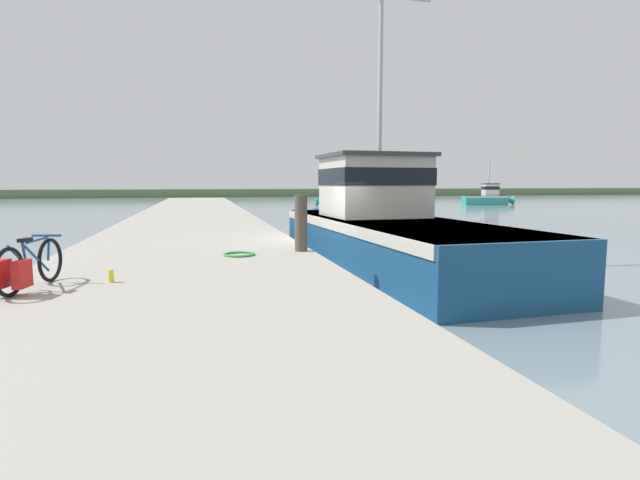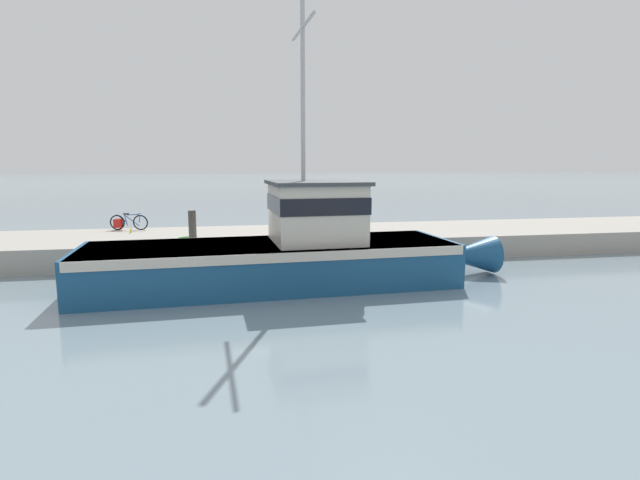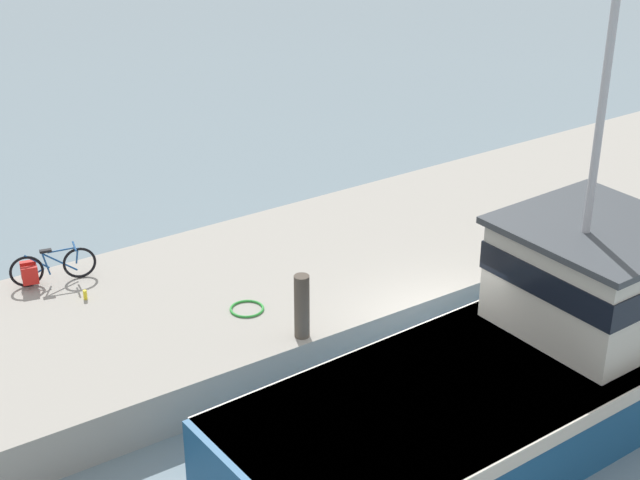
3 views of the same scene
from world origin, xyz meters
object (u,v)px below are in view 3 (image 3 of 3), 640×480
Objects in this scene: fishing_boat_main at (553,352)px; water_bottle_by_bike at (85,295)px; mooring_post at (302,306)px; bicycle_touring at (45,268)px.

fishing_boat_main is 70.97× the size of water_bottle_by_bike.
mooring_post reaches higher than water_bottle_by_bike.
mooring_post is (4.67, 3.24, 0.29)m from bicycle_touring.
mooring_post is 4.61m from water_bottle_by_bike.
fishing_boat_main reaches higher than bicycle_touring.
fishing_boat_main reaches higher than mooring_post.
mooring_post is at bearing -137.59° from fishing_boat_main.
fishing_boat_main is at bearing 41.60° from water_bottle_by_bike.
bicycle_touring is 8.73× the size of water_bottle_by_bike.
bicycle_touring is at bearing -145.22° from mooring_post.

